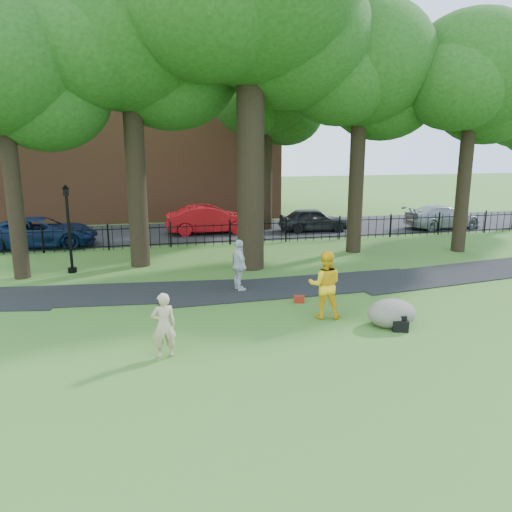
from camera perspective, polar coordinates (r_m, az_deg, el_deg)
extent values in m
plane|color=#466F26|center=(14.50, 5.40, -8.05)|extent=(120.00, 120.00, 0.00)
cube|color=black|center=(18.31, 4.55, -3.53)|extent=(36.07, 3.85, 0.03)
cube|color=black|center=(29.60, -4.35, 2.86)|extent=(80.00, 7.00, 0.02)
cube|color=black|center=(25.54, -3.02, 3.58)|extent=(44.00, 0.04, 0.04)
cube|color=black|center=(25.69, -3.00, 1.73)|extent=(44.00, 0.04, 0.04)
cube|color=brown|center=(36.83, -12.83, 13.94)|extent=(18.00, 8.00, 12.00)
cylinder|color=black|center=(20.29, -0.64, 13.16)|extent=(1.10, 1.10, 10.50)
ellipsoid|color=#1A3D10|center=(22.16, 3.91, 23.65)|extent=(6.72, 6.72, 5.71)
ellipsoid|color=#1A3D10|center=(19.74, -5.44, 26.74)|extent=(6.30, 6.30, 5.36)
cylinder|color=black|center=(20.89, -26.11, 8.01)|extent=(0.60, 0.60, 7.70)
ellipsoid|color=#1A3D10|center=(21.39, -22.81, 16.39)|extent=(4.80, 4.80, 4.08)
cylinder|color=black|center=(21.33, -13.65, 10.91)|extent=(0.80, 0.80, 9.10)
ellipsoid|color=#1A3D10|center=(21.72, -14.39, 23.68)|extent=(7.20, 7.20, 6.12)
ellipsoid|color=#1A3D10|center=(22.45, -9.74, 20.16)|extent=(5.76, 5.76, 4.90)
ellipsoid|color=#1A3D10|center=(20.94, -18.53, 21.68)|extent=(5.40, 5.40, 4.59)
cylinder|color=black|center=(23.96, 11.47, 10.37)|extent=(0.70, 0.70, 8.40)
ellipsoid|color=#1A3D10|center=(24.18, 11.98, 20.93)|extent=(6.60, 6.60, 5.61)
ellipsoid|color=#1A3D10|center=(25.42, 14.22, 17.69)|extent=(5.28, 5.28, 4.49)
ellipsoid|color=#1A3D10|center=(22.97, 9.44, 19.65)|extent=(4.95, 4.95, 4.21)
cylinder|color=black|center=(25.60, 22.80, 9.39)|extent=(0.64, 0.64, 8.05)
ellipsoid|color=#1A3D10|center=(25.75, 23.67, 18.85)|extent=(6.20, 6.20, 5.27)
ellipsoid|color=#1A3D10|center=(27.09, 24.91, 15.94)|extent=(4.96, 4.96, 4.22)
ellipsoid|color=#1A3D10|center=(24.47, 21.96, 17.72)|extent=(4.65, 4.65, 3.95)
imported|color=tan|center=(12.45, -10.50, -7.79)|extent=(0.65, 0.47, 1.65)
imported|color=yellow|center=(15.00, 7.88, -3.27)|extent=(1.18, 1.04, 2.05)
imported|color=silver|center=(17.54, -1.95, -1.09)|extent=(0.67, 1.16, 1.85)
ellipsoid|color=slate|center=(14.93, 15.25, -6.14)|extent=(1.63, 1.38, 0.83)
cylinder|color=black|center=(21.23, -20.55, 2.31)|extent=(0.12, 0.12, 3.12)
cylinder|color=black|center=(21.53, -20.24, -1.52)|extent=(0.35, 0.35, 0.19)
cube|color=black|center=(21.00, -20.92, 6.88)|extent=(0.24, 0.24, 0.29)
cone|color=black|center=(20.99, -20.96, 7.41)|extent=(0.31, 0.31, 0.16)
cube|color=black|center=(14.64, 16.16, -7.65)|extent=(0.50, 0.40, 0.32)
cube|color=maroon|center=(16.53, 4.96, -4.94)|extent=(0.39, 0.32, 0.23)
imported|color=red|center=(28.76, -5.32, 4.18)|extent=(4.94, 1.73, 1.63)
imported|color=#0E2046|center=(27.19, -23.34, 2.51)|extent=(5.42, 2.61, 1.49)
imported|color=black|center=(29.63, 6.59, 4.17)|extent=(4.16, 1.95, 1.38)
imported|color=#96999E|center=(32.48, 20.51, 4.21)|extent=(4.93, 2.37, 1.39)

